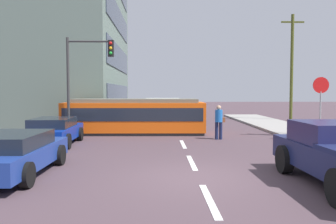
{
  "coord_description": "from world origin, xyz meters",
  "views": [
    {
      "loc": [
        -1.1,
        -9.37,
        2.34
      ],
      "look_at": [
        -0.56,
        9.69,
        1.22
      ],
      "focal_mm": 37.43,
      "sensor_mm": 36.0,
      "label": 1
    }
  ],
  "objects_px": {
    "traffic_light_mast": "(86,68)",
    "parked_sedan_far": "(101,117)",
    "city_bus": "(163,110)",
    "parked_sedan_furthest": "(112,112)",
    "streetcar_tram": "(135,116)",
    "parked_sedan_mid": "(54,131)",
    "stop_sign": "(321,95)",
    "parked_sedan_near": "(13,153)",
    "utility_pole_mid": "(292,66)",
    "pedestrian_crossing": "(219,120)"
  },
  "relations": [
    {
      "from": "parked_sedan_near",
      "to": "parked_sedan_furthest",
      "type": "xyz_separation_m",
      "value": [
        0.13,
        19.75,
        0.0
      ]
    },
    {
      "from": "traffic_light_mast",
      "to": "utility_pole_mid",
      "type": "bearing_deg",
      "value": 33.35
    },
    {
      "from": "streetcar_tram",
      "to": "city_bus",
      "type": "bearing_deg",
      "value": 72.32
    },
    {
      "from": "parked_sedan_mid",
      "to": "traffic_light_mast",
      "type": "relative_size",
      "value": 0.82
    },
    {
      "from": "parked_sedan_far",
      "to": "parked_sedan_furthest",
      "type": "distance_m",
      "value": 6.09
    },
    {
      "from": "traffic_light_mast",
      "to": "parked_sedan_far",
      "type": "bearing_deg",
      "value": 91.47
    },
    {
      "from": "parked_sedan_near",
      "to": "utility_pole_mid",
      "type": "bearing_deg",
      "value": 50.43
    },
    {
      "from": "city_bus",
      "to": "parked_sedan_furthest",
      "type": "relative_size",
      "value": 1.28
    },
    {
      "from": "pedestrian_crossing",
      "to": "streetcar_tram",
      "type": "bearing_deg",
      "value": 149.4
    },
    {
      "from": "city_bus",
      "to": "parked_sedan_far",
      "type": "xyz_separation_m",
      "value": [
        -4.19,
        -1.32,
        -0.43
      ]
    },
    {
      "from": "city_bus",
      "to": "parked_sedan_near",
      "type": "distance_m",
      "value": 15.62
    },
    {
      "from": "parked_sedan_furthest",
      "to": "parked_sedan_near",
      "type": "bearing_deg",
      "value": -90.38
    },
    {
      "from": "parked_sedan_mid",
      "to": "parked_sedan_furthest",
      "type": "bearing_deg",
      "value": 87.34
    },
    {
      "from": "stop_sign",
      "to": "parked_sedan_mid",
      "type": "bearing_deg",
      "value": -176.01
    },
    {
      "from": "traffic_light_mast",
      "to": "parked_sedan_furthest",
      "type": "bearing_deg",
      "value": 91.18
    },
    {
      "from": "streetcar_tram",
      "to": "parked_sedan_furthest",
      "type": "distance_m",
      "value": 10.39
    },
    {
      "from": "parked_sedan_furthest",
      "to": "traffic_light_mast",
      "type": "xyz_separation_m",
      "value": [
        0.24,
        -11.47,
        2.91
      ]
    },
    {
      "from": "pedestrian_crossing",
      "to": "stop_sign",
      "type": "bearing_deg",
      "value": -8.52
    },
    {
      "from": "pedestrian_crossing",
      "to": "parked_sedan_mid",
      "type": "bearing_deg",
      "value": -168.36
    },
    {
      "from": "city_bus",
      "to": "parked_sedan_far",
      "type": "bearing_deg",
      "value": -162.52
    },
    {
      "from": "city_bus",
      "to": "parked_sedan_near",
      "type": "xyz_separation_m",
      "value": [
        -4.42,
        -14.98,
        -0.43
      ]
    },
    {
      "from": "parked_sedan_furthest",
      "to": "stop_sign",
      "type": "height_order",
      "value": "stop_sign"
    },
    {
      "from": "parked_sedan_furthest",
      "to": "stop_sign",
      "type": "xyz_separation_m",
      "value": [
        11.56,
        -13.28,
        1.57
      ]
    },
    {
      "from": "traffic_light_mast",
      "to": "utility_pole_mid",
      "type": "xyz_separation_m",
      "value": [
        14.21,
        9.35,
        0.83
      ]
    },
    {
      "from": "streetcar_tram",
      "to": "city_bus",
      "type": "xyz_separation_m",
      "value": [
        1.68,
        5.28,
        0.06
      ]
    },
    {
      "from": "parked_sedan_far",
      "to": "utility_pole_mid",
      "type": "bearing_deg",
      "value": 15.49
    },
    {
      "from": "parked_sedan_near",
      "to": "traffic_light_mast",
      "type": "bearing_deg",
      "value": 87.47
    },
    {
      "from": "traffic_light_mast",
      "to": "pedestrian_crossing",
      "type": "bearing_deg",
      "value": -9.52
    },
    {
      "from": "streetcar_tram",
      "to": "parked_sedan_far",
      "type": "bearing_deg",
      "value": 122.35
    },
    {
      "from": "city_bus",
      "to": "traffic_light_mast",
      "type": "relative_size",
      "value": 1.1
    },
    {
      "from": "city_bus",
      "to": "traffic_light_mast",
      "type": "xyz_separation_m",
      "value": [
        -4.05,
        -6.7,
        2.48
      ]
    },
    {
      "from": "streetcar_tram",
      "to": "traffic_light_mast",
      "type": "height_order",
      "value": "traffic_light_mast"
    },
    {
      "from": "pedestrian_crossing",
      "to": "stop_sign",
      "type": "xyz_separation_m",
      "value": [
        4.68,
        -0.7,
        1.25
      ]
    },
    {
      "from": "parked_sedan_near",
      "to": "parked_sedan_far",
      "type": "xyz_separation_m",
      "value": [
        0.23,
        13.66,
        -0.0
      ]
    },
    {
      "from": "pedestrian_crossing",
      "to": "parked_sedan_furthest",
      "type": "xyz_separation_m",
      "value": [
        -6.88,
        12.58,
        -0.32
      ]
    },
    {
      "from": "parked_sedan_mid",
      "to": "parked_sedan_furthest",
      "type": "distance_m",
      "value": 14.15
    },
    {
      "from": "streetcar_tram",
      "to": "stop_sign",
      "type": "height_order",
      "value": "stop_sign"
    },
    {
      "from": "stop_sign",
      "to": "utility_pole_mid",
      "type": "height_order",
      "value": "utility_pole_mid"
    },
    {
      "from": "pedestrian_crossing",
      "to": "traffic_light_mast",
      "type": "bearing_deg",
      "value": 170.48
    },
    {
      "from": "streetcar_tram",
      "to": "parked_sedan_near",
      "type": "distance_m",
      "value": 10.08
    },
    {
      "from": "parked_sedan_furthest",
      "to": "utility_pole_mid",
      "type": "distance_m",
      "value": 15.07
    },
    {
      "from": "stop_sign",
      "to": "traffic_light_mast",
      "type": "distance_m",
      "value": 11.55
    },
    {
      "from": "parked_sedan_mid",
      "to": "parked_sedan_furthest",
      "type": "relative_size",
      "value": 0.96
    },
    {
      "from": "pedestrian_crossing",
      "to": "parked_sedan_far",
      "type": "bearing_deg",
      "value": 136.27
    },
    {
      "from": "streetcar_tram",
      "to": "parked_sedan_far",
      "type": "distance_m",
      "value": 4.7
    },
    {
      "from": "city_bus",
      "to": "parked_sedan_mid",
      "type": "distance_m",
      "value": 10.6
    },
    {
      "from": "parked_sedan_far",
      "to": "stop_sign",
      "type": "distance_m",
      "value": 13.62
    },
    {
      "from": "city_bus",
      "to": "utility_pole_mid",
      "type": "relative_size",
      "value": 0.67
    },
    {
      "from": "city_bus",
      "to": "parked_sedan_far",
      "type": "relative_size",
      "value": 1.3
    },
    {
      "from": "city_bus",
      "to": "parked_sedan_far",
      "type": "height_order",
      "value": "city_bus"
    }
  ]
}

